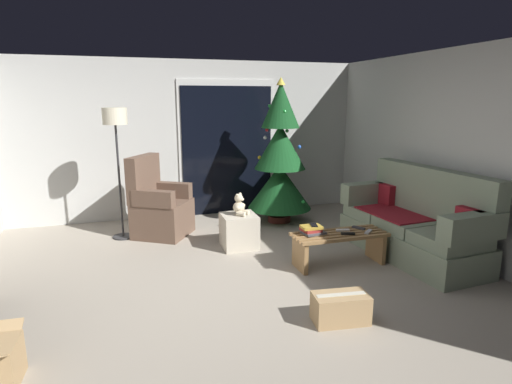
# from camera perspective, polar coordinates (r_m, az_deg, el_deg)

# --- Properties ---
(ground_plane) EXTENTS (7.00, 7.00, 0.00)m
(ground_plane) POSITION_cam_1_polar(r_m,az_deg,el_deg) (4.34, -2.38, -13.32)
(ground_plane) COLOR #9E9384
(wall_back) EXTENTS (5.72, 0.12, 2.50)m
(wall_back) POSITION_cam_1_polar(r_m,az_deg,el_deg) (6.94, -9.02, 7.07)
(wall_back) COLOR beige
(wall_back) RESTS_ON ground
(wall_right) EXTENTS (0.12, 6.00, 2.50)m
(wall_right) POSITION_cam_1_polar(r_m,az_deg,el_deg) (5.43, 28.16, 4.26)
(wall_right) COLOR beige
(wall_right) RESTS_ON ground
(patio_door_frame) EXTENTS (1.60, 0.02, 2.20)m
(patio_door_frame) POSITION_cam_1_polar(r_m,az_deg,el_deg) (7.00, -3.93, 6.00)
(patio_door_frame) COLOR silver
(patio_door_frame) RESTS_ON ground
(patio_door_glass) EXTENTS (1.50, 0.02, 2.10)m
(patio_door_glass) POSITION_cam_1_polar(r_m,az_deg,el_deg) (6.99, -3.89, 5.58)
(patio_door_glass) COLOR black
(patio_door_glass) RESTS_ON ground
(couch) EXTENTS (0.93, 1.99, 1.08)m
(couch) POSITION_cam_1_polar(r_m,az_deg,el_deg) (5.48, 20.78, -4.11)
(couch) COLOR gray
(couch) RESTS_ON ground
(coffee_table) EXTENTS (1.10, 0.40, 0.39)m
(coffee_table) POSITION_cam_1_polar(r_m,az_deg,el_deg) (4.98, 11.25, -6.88)
(coffee_table) COLOR #9E7547
(coffee_table) RESTS_ON ground
(remote_white) EXTENTS (0.16, 0.07, 0.02)m
(remote_white) POSITION_cam_1_polar(r_m,az_deg,el_deg) (5.01, 11.72, -5.10)
(remote_white) COLOR silver
(remote_white) RESTS_ON coffee_table
(remote_graphite) EXTENTS (0.12, 0.16, 0.02)m
(remote_graphite) POSITION_cam_1_polar(r_m,az_deg,el_deg) (5.14, 13.78, -4.76)
(remote_graphite) COLOR #333338
(remote_graphite) RESTS_ON coffee_table
(remote_black) EXTENTS (0.16, 0.09, 0.02)m
(remote_black) POSITION_cam_1_polar(r_m,az_deg,el_deg) (4.90, 12.39, -5.55)
(remote_black) COLOR black
(remote_black) RESTS_ON coffee_table
(remote_silver) EXTENTS (0.15, 0.13, 0.02)m
(remote_silver) POSITION_cam_1_polar(r_m,az_deg,el_deg) (5.03, 15.03, -5.23)
(remote_silver) COLOR #ADADB2
(remote_silver) RESTS_ON coffee_table
(book_stack) EXTENTS (0.27, 0.24, 0.09)m
(book_stack) POSITION_cam_1_polar(r_m,az_deg,el_deg) (4.86, 7.60, -5.10)
(book_stack) COLOR #4C4C51
(book_stack) RESTS_ON coffee_table
(cell_phone) EXTENTS (0.10, 0.16, 0.01)m
(cell_phone) POSITION_cam_1_polar(r_m,az_deg,el_deg) (4.85, 7.86, -4.46)
(cell_phone) COLOR black
(cell_phone) RESTS_ON book_stack
(christmas_tree) EXTENTS (0.99, 0.99, 2.21)m
(christmas_tree) POSITION_cam_1_polar(r_m,az_deg,el_deg) (6.46, 3.27, 4.32)
(christmas_tree) COLOR #4C1E19
(christmas_tree) RESTS_ON ground
(armchair) EXTENTS (0.95, 0.94, 1.13)m
(armchair) POSITION_cam_1_polar(r_m,az_deg,el_deg) (6.05, -13.06, -2.06)
(armchair) COLOR brown
(armchair) RESTS_ON ground
(floor_lamp) EXTENTS (0.32, 0.32, 1.78)m
(floor_lamp) POSITION_cam_1_polar(r_m,az_deg,el_deg) (5.90, -18.54, 8.13)
(floor_lamp) COLOR #2D2D30
(floor_lamp) RESTS_ON ground
(ottoman) EXTENTS (0.44, 0.44, 0.44)m
(ottoman) POSITION_cam_1_polar(r_m,az_deg,el_deg) (5.47, -2.32, -5.31)
(ottoman) COLOR beige
(ottoman) RESTS_ON ground
(teddy_bear_cream) EXTENTS (0.21, 0.21, 0.29)m
(teddy_bear_cream) POSITION_cam_1_polar(r_m,az_deg,el_deg) (5.37, -2.25, -1.88)
(teddy_bear_cream) COLOR beige
(teddy_bear_cream) RESTS_ON ottoman
(teddy_bear_honey_by_tree) EXTENTS (0.20, 0.21, 0.29)m
(teddy_bear_honey_by_tree) POSITION_cam_1_polar(r_m,az_deg,el_deg) (6.25, -2.27, -3.95)
(teddy_bear_honey_by_tree) COLOR tan
(teddy_bear_honey_by_tree) RESTS_ON ground
(cardboard_box_taped_mid_floor) EXTENTS (0.50, 0.31, 0.26)m
(cardboard_box_taped_mid_floor) POSITION_cam_1_polar(r_m,az_deg,el_deg) (3.83, 11.41, -15.22)
(cardboard_box_taped_mid_floor) COLOR tan
(cardboard_box_taped_mid_floor) RESTS_ON ground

